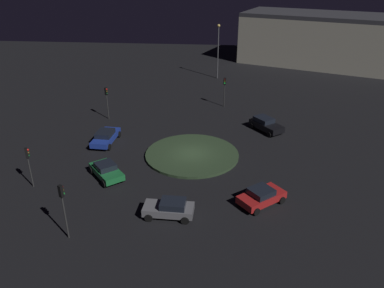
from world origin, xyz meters
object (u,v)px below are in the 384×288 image
at_px(traffic_light_southwest_near, 28,159).
at_px(car_green, 106,170).
at_px(car_red, 261,196).
at_px(streetlamp_north, 218,46).
at_px(traffic_light_southwest, 63,201).
at_px(traffic_light_north, 225,86).
at_px(car_black, 266,124).
at_px(car_grey, 170,208).
at_px(traffic_light_northwest, 107,97).
at_px(store_building, 324,40).
at_px(car_blue, 106,137).

bearing_deg(traffic_light_southwest_near, car_green, -8.61).
distance_m(car_red, streetlamp_north, 37.39).
xyz_separation_m(traffic_light_southwest, streetlamp_north, (9.25, 42.33, 2.30)).
bearing_deg(traffic_light_north, car_black, 43.91).
distance_m(traffic_light_southwest, traffic_light_southwest_near, 8.56).
xyz_separation_m(traffic_light_southwest_near, traffic_light_north, (16.32, 22.08, 0.18)).
xyz_separation_m(traffic_light_southwest, traffic_light_southwest_near, (-5.72, 6.35, -0.42)).
height_order(car_red, car_green, car_red).
bearing_deg(car_grey, car_red, -160.40).
distance_m(traffic_light_northwest, streetlamp_north, 23.81).
height_order(car_green, streetlamp_north, streetlamp_north).
bearing_deg(traffic_light_southwest_near, car_grey, -42.44).
bearing_deg(car_grey, car_green, -37.23).
bearing_deg(car_red, store_building, -146.53).
xyz_separation_m(car_grey, store_building, (21.97, 50.79, 3.94)).
relative_size(traffic_light_southwest_near, store_building, 0.12).
bearing_deg(car_black, traffic_light_southwest, -74.97).
relative_size(car_grey, car_green, 0.93).
bearing_deg(car_blue, car_grey, -141.37).
bearing_deg(traffic_light_southwest, traffic_light_southwest_near, 71.36).
distance_m(traffic_light_northwest, store_building, 45.28).
relative_size(traffic_light_southwest, store_building, 0.14).
xyz_separation_m(car_green, traffic_light_north, (10.37, 19.94, 2.14)).
distance_m(car_black, traffic_light_north, 9.49).
distance_m(car_green, streetlamp_north, 35.35).
bearing_deg(car_green, car_grey, -169.17).
xyz_separation_m(car_green, streetlamp_north, (9.02, 33.85, 4.68)).
relative_size(car_red, traffic_light_northwest, 1.04).
distance_m(car_red, car_green, 14.07).
bearing_deg(car_black, traffic_light_southwest_near, -94.08).
bearing_deg(streetlamp_north, car_red, -82.67).
distance_m(traffic_light_southwest, traffic_light_north, 30.33).
relative_size(streetlamp_north, store_building, 0.28).
distance_m(car_blue, traffic_light_southwest_near, 10.19).
bearing_deg(traffic_light_northwest, car_red, -5.34).
xyz_separation_m(traffic_light_northwest, traffic_light_north, (14.34, 5.88, -0.03)).
bearing_deg(car_red, traffic_light_north, -121.12).
xyz_separation_m(car_red, car_green, (-13.76, 2.94, -0.00)).
height_order(traffic_light_northwest, traffic_light_north, traffic_light_northwest).
relative_size(car_grey, traffic_light_northwest, 0.96).
bearing_deg(car_black, traffic_light_north, 174.63).
xyz_separation_m(traffic_light_north, store_building, (18.19, 25.56, 1.80)).
bearing_deg(car_grey, traffic_light_southwest, 26.55).
height_order(car_blue, store_building, store_building).
bearing_deg(car_green, car_black, -92.15).
bearing_deg(car_grey, streetlamp_north, -92.09).
bearing_deg(car_black, car_grey, -64.57).
distance_m(car_blue, car_green, 7.50).
relative_size(car_blue, traffic_light_north, 1.16).
distance_m(car_blue, traffic_light_southwest, 15.94).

